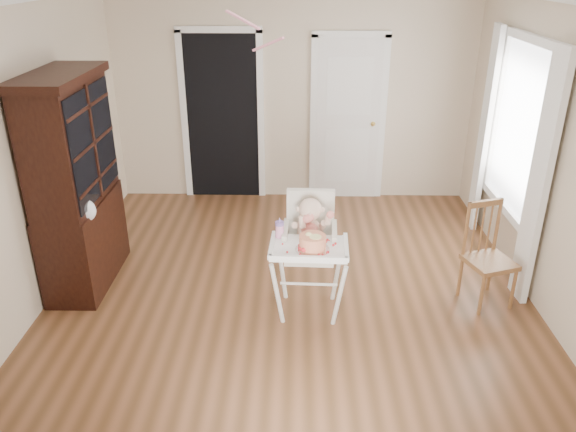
{
  "coord_description": "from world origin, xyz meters",
  "views": [
    {
      "loc": [
        0.06,
        -4.54,
        2.89
      ],
      "look_at": [
        -0.01,
        -0.36,
        0.98
      ],
      "focal_mm": 35.0,
      "sensor_mm": 36.0,
      "label": 1
    }
  ],
  "objects_px": {
    "cake": "(313,243)",
    "dining_chair": "(488,258)",
    "sippy_cup": "(280,229)",
    "china_cabinet": "(76,184)",
    "high_chair": "(310,242)"
  },
  "relations": [
    {
      "from": "cake",
      "to": "dining_chair",
      "type": "bearing_deg",
      "value": 17.73
    },
    {
      "from": "sippy_cup",
      "to": "china_cabinet",
      "type": "height_order",
      "value": "china_cabinet"
    },
    {
      "from": "high_chair",
      "to": "china_cabinet",
      "type": "bearing_deg",
      "value": 169.07
    },
    {
      "from": "high_chair",
      "to": "cake",
      "type": "height_order",
      "value": "high_chair"
    },
    {
      "from": "sippy_cup",
      "to": "dining_chair",
      "type": "distance_m",
      "value": 1.94
    },
    {
      "from": "cake",
      "to": "china_cabinet",
      "type": "height_order",
      "value": "china_cabinet"
    },
    {
      "from": "high_chair",
      "to": "china_cabinet",
      "type": "relative_size",
      "value": 0.56
    },
    {
      "from": "cake",
      "to": "sippy_cup",
      "type": "height_order",
      "value": "sippy_cup"
    },
    {
      "from": "china_cabinet",
      "to": "cake",
      "type": "bearing_deg",
      "value": -20.82
    },
    {
      "from": "high_chair",
      "to": "sippy_cup",
      "type": "distance_m",
      "value": 0.31
    },
    {
      "from": "cake",
      "to": "china_cabinet",
      "type": "distance_m",
      "value": 2.33
    },
    {
      "from": "sippy_cup",
      "to": "china_cabinet",
      "type": "bearing_deg",
      "value": 162.42
    },
    {
      "from": "cake",
      "to": "china_cabinet",
      "type": "relative_size",
      "value": 0.14
    },
    {
      "from": "high_chair",
      "to": "cake",
      "type": "relative_size",
      "value": 4.04
    },
    {
      "from": "china_cabinet",
      "to": "high_chair",
      "type": "bearing_deg",
      "value": -13.47
    }
  ]
}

